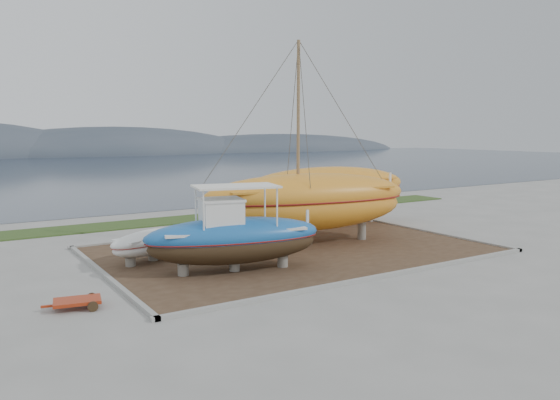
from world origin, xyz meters
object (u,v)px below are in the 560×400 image
white_dinghy (153,245)px  blue_caique (234,229)px  orange_bare_hull (328,197)px  red_trailer (77,304)px  orange_sailboat (308,145)px

white_dinghy → blue_caique: bearing=-82.8°
orange_bare_hull → red_trailer: 18.63m
blue_caique → orange_sailboat: orange_sailboat is taller
orange_sailboat → blue_caique: bearing=-143.5°
orange_sailboat → red_trailer: 13.87m
white_dinghy → orange_bare_hull: (12.29, 3.25, 1.07)m
blue_caique → orange_bare_hull: bearing=47.0°
blue_caique → white_dinghy: bearing=133.9°
white_dinghy → red_trailer: 6.63m
white_dinghy → orange_sailboat: size_ratio=0.41×
blue_caique → white_dinghy: 4.38m
white_dinghy → orange_sailboat: (7.92, -0.78, 4.40)m
blue_caique → red_trailer: bearing=-155.5°
white_dinghy → red_trailer: white_dinghy is taller
orange_sailboat → white_dinghy: bearing=-175.6°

